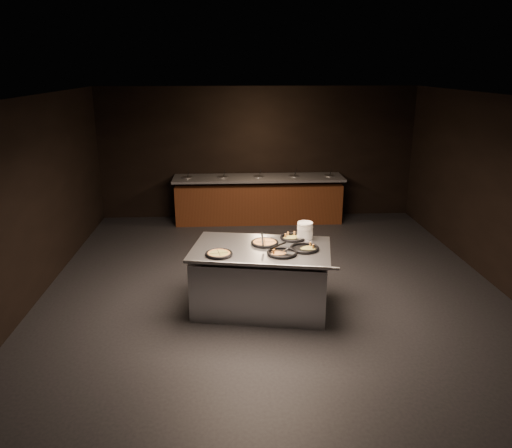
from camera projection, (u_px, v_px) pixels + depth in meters
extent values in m
cube|color=black|center=(273.00, 289.00, 7.75)|extent=(7.00, 8.00, 0.01)
cube|color=black|center=(275.00, 96.00, 6.87)|extent=(7.00, 8.00, 0.01)
cube|color=black|center=(257.00, 153.00, 11.12)|extent=(7.00, 0.01, 2.90)
cube|color=black|center=(325.00, 343.00, 3.50)|extent=(7.00, 0.01, 2.90)
cube|color=black|center=(29.00, 202.00, 7.12)|extent=(0.01, 8.00, 2.90)
cube|color=black|center=(505.00, 195.00, 7.50)|extent=(0.01, 8.00, 2.90)
cube|color=#532713|center=(258.00, 202.00, 11.02)|extent=(3.60, 0.75, 0.85)
cube|color=#555559|center=(259.00, 178.00, 10.85)|extent=(3.70, 0.83, 0.05)
cube|color=black|center=(258.00, 219.00, 11.14)|extent=(3.60, 0.69, 0.08)
cylinder|color=silver|center=(187.00, 179.00, 10.77)|extent=(0.22, 0.22, 0.08)
cylinder|color=#4F7930|center=(187.00, 178.00, 10.76)|extent=(0.19, 0.19, 0.02)
cylinder|color=black|center=(188.00, 174.00, 10.72)|extent=(0.04, 0.10, 0.19)
cylinder|color=silver|center=(223.00, 178.00, 10.81)|extent=(0.22, 0.22, 0.08)
cylinder|color=#4F7930|center=(223.00, 177.00, 10.80)|extent=(0.19, 0.19, 0.02)
cylinder|color=black|center=(224.00, 173.00, 10.76)|extent=(0.04, 0.10, 0.19)
cylinder|color=silver|center=(259.00, 178.00, 10.85)|extent=(0.22, 0.22, 0.08)
cylinder|color=#4F7930|center=(259.00, 177.00, 10.84)|extent=(0.19, 0.19, 0.02)
cylinder|color=black|center=(260.00, 173.00, 10.80)|extent=(0.04, 0.10, 0.19)
cylinder|color=silver|center=(294.00, 177.00, 10.89)|extent=(0.22, 0.22, 0.08)
cylinder|color=#4F7930|center=(294.00, 176.00, 10.89)|extent=(0.19, 0.19, 0.02)
cylinder|color=black|center=(295.00, 173.00, 10.84)|extent=(0.04, 0.10, 0.19)
cylinder|color=silver|center=(329.00, 177.00, 10.94)|extent=(0.22, 0.22, 0.08)
cylinder|color=#4F7930|center=(329.00, 176.00, 10.93)|extent=(0.19, 0.19, 0.02)
cylinder|color=black|center=(331.00, 172.00, 10.89)|extent=(0.04, 0.10, 0.19)
cube|color=silver|center=(261.00, 281.00, 7.03)|extent=(1.98, 1.42, 0.82)
cube|color=silver|center=(261.00, 249.00, 6.89)|extent=(2.08, 1.51, 0.04)
cylinder|color=silver|center=(264.00, 266.00, 6.32)|extent=(1.87, 0.38, 0.04)
cylinder|color=silver|center=(305.00, 231.00, 7.22)|extent=(0.23, 0.23, 0.24)
cylinder|color=black|center=(219.00, 255.00, 6.61)|extent=(0.34, 0.34, 0.01)
torus|color=black|center=(219.00, 254.00, 6.61)|extent=(0.37, 0.37, 0.04)
torus|color=#B0622D|center=(219.00, 253.00, 6.61)|extent=(0.30, 0.30, 0.03)
cylinder|color=#B29F47|center=(219.00, 254.00, 6.61)|extent=(0.26, 0.26, 0.02)
cube|color=black|center=(219.00, 253.00, 6.61)|extent=(0.05, 0.26, 0.00)
cube|color=black|center=(219.00, 253.00, 6.61)|extent=(0.26, 0.05, 0.00)
cylinder|color=black|center=(265.00, 244.00, 7.03)|extent=(0.37, 0.37, 0.01)
torus|color=black|center=(265.00, 242.00, 7.02)|extent=(0.39, 0.39, 0.04)
torus|color=#B0622D|center=(265.00, 242.00, 7.02)|extent=(0.33, 0.33, 0.03)
cylinder|color=gold|center=(265.00, 242.00, 7.02)|extent=(0.29, 0.29, 0.02)
cube|color=black|center=(265.00, 242.00, 7.02)|extent=(0.01, 0.29, 0.00)
cube|color=black|center=(265.00, 242.00, 7.02)|extent=(0.29, 0.01, 0.00)
cylinder|color=black|center=(293.00, 238.00, 7.24)|extent=(0.36, 0.36, 0.01)
torus|color=black|center=(293.00, 237.00, 7.24)|extent=(0.38, 0.38, 0.04)
cylinder|color=black|center=(282.00, 254.00, 6.65)|extent=(0.38, 0.38, 0.01)
torus|color=black|center=(282.00, 253.00, 6.64)|extent=(0.41, 0.41, 0.04)
cylinder|color=black|center=(304.00, 249.00, 6.82)|extent=(0.38, 0.38, 0.01)
torus|color=black|center=(304.00, 248.00, 6.81)|extent=(0.40, 0.40, 0.04)
cube|color=silver|center=(262.00, 241.00, 7.08)|extent=(0.10, 0.12, 0.00)
cylinder|color=black|center=(263.00, 239.00, 6.88)|extent=(0.03, 0.23, 0.14)
cylinder|color=silver|center=(262.00, 241.00, 6.99)|extent=(0.01, 0.12, 0.09)
cube|color=silver|center=(291.00, 253.00, 6.62)|extent=(0.15, 0.14, 0.00)
cylinder|color=black|center=(278.00, 246.00, 6.64)|extent=(0.21, 0.11, 0.15)
cylinder|color=silver|center=(284.00, 250.00, 6.64)|extent=(0.11, 0.06, 0.09)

